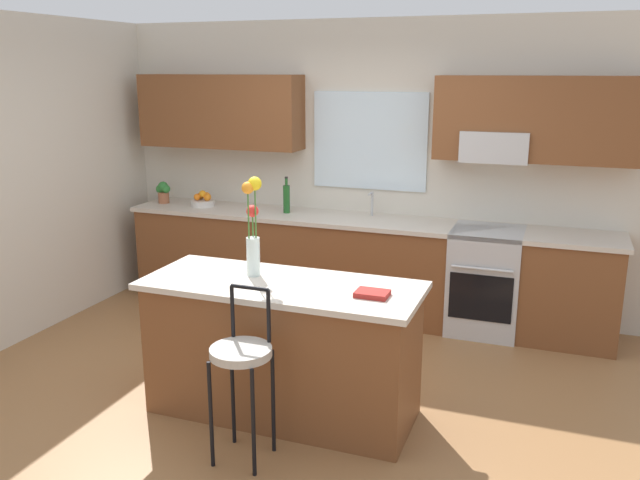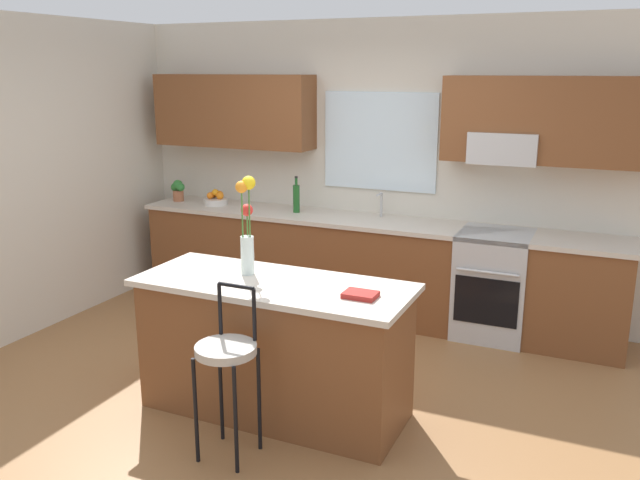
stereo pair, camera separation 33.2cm
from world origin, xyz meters
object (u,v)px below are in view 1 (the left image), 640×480
(oven_range, at_px, (485,281))
(kitchen_island, at_px, (282,348))
(bottle_olive_oil, at_px, (287,198))
(bar_stool_near, at_px, (242,359))
(fruit_bowl_oranges, at_px, (203,201))
(cookbook, at_px, (372,294))
(flower_vase, at_px, (253,228))
(potted_plant_small, at_px, (163,191))

(oven_range, bearing_deg, kitchen_island, -119.05)
(bottle_olive_oil, bearing_deg, bar_stool_near, -72.49)
(bar_stool_near, relative_size, fruit_bowl_oranges, 4.34)
(cookbook, bearing_deg, flower_vase, 171.49)
(bar_stool_near, xyz_separation_m, bottle_olive_oil, (-0.81, 2.56, 0.43))
(oven_range, xyz_separation_m, kitchen_island, (-1.08, -1.95, 0.00))
(oven_range, xyz_separation_m, bottle_olive_oil, (-1.89, 0.02, 0.60))
(bar_stool_near, bearing_deg, bottle_olive_oil, 107.51)
(kitchen_island, distance_m, cookbook, 0.78)
(kitchen_island, xyz_separation_m, potted_plant_small, (-2.18, 1.97, 0.58))
(cookbook, relative_size, fruit_bowl_oranges, 0.83)
(oven_range, height_order, bar_stool_near, bar_stool_near)
(flower_vase, bearing_deg, fruit_bowl_oranges, 128.00)
(oven_range, height_order, kitchen_island, same)
(fruit_bowl_oranges, relative_size, bottle_olive_oil, 0.69)
(kitchen_island, xyz_separation_m, fruit_bowl_oranges, (-1.72, 1.98, 0.51))
(flower_vase, xyz_separation_m, fruit_bowl_oranges, (-1.48, 1.90, -0.27))
(kitchen_island, bearing_deg, cookbook, -4.47)
(bar_stool_near, height_order, bottle_olive_oil, bottle_olive_oil)
(kitchen_island, relative_size, flower_vase, 2.73)
(kitchen_island, relative_size, cookbook, 9.08)
(bar_stool_near, height_order, potted_plant_small, potted_plant_small)
(kitchen_island, bearing_deg, bottle_olive_oil, 112.22)
(kitchen_island, distance_m, fruit_bowl_oranges, 2.67)
(oven_range, height_order, bottle_olive_oil, bottle_olive_oil)
(flower_vase, bearing_deg, kitchen_island, -18.73)
(bottle_olive_oil, distance_m, potted_plant_small, 1.37)
(oven_range, relative_size, potted_plant_small, 4.16)
(kitchen_island, height_order, cookbook, cookbook)
(bar_stool_near, bearing_deg, kitchen_island, 90.00)
(fruit_bowl_oranges, bearing_deg, potted_plant_small, -179.50)
(bottle_olive_oil, bearing_deg, oven_range, -0.75)
(oven_range, xyz_separation_m, potted_plant_small, (-3.26, 0.03, 0.58))
(oven_range, distance_m, bar_stool_near, 2.76)
(bar_stool_near, relative_size, bottle_olive_oil, 3.00)
(cookbook, xyz_separation_m, bottle_olive_oil, (-1.43, 2.02, 0.13))
(flower_vase, height_order, cookbook, flower_vase)
(fruit_bowl_oranges, distance_m, bottle_olive_oil, 0.92)
(oven_range, height_order, fruit_bowl_oranges, fruit_bowl_oranges)
(kitchen_island, bearing_deg, potted_plant_small, 137.77)
(oven_range, height_order, cookbook, cookbook)
(fruit_bowl_oranges, height_order, potted_plant_small, potted_plant_small)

